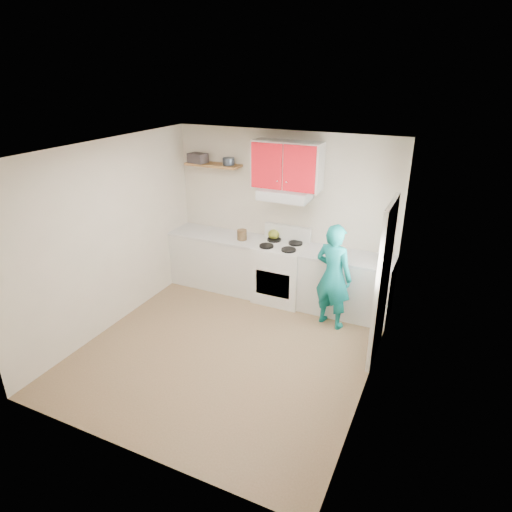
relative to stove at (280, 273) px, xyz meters
The scene contains 21 objects.
floor 1.64m from the stove, 93.63° to the right, with size 3.80×3.80×0.00m, color brown.
ceiling 2.66m from the stove, 93.63° to the right, with size 3.60×3.80×0.04m, color white.
back_wall 0.91m from the stove, 107.10° to the left, with size 3.60×0.04×2.60m, color beige.
front_wall 3.58m from the stove, 91.65° to the right, with size 3.60×0.04×2.60m, color beige.
left_wall 2.61m from the stove, 140.34° to the right, with size 0.04×3.80×2.60m, color beige.
right_wall 2.46m from the stove, 42.81° to the right, with size 0.04×3.80×2.60m, color beige.
door 1.97m from the stove, 27.58° to the right, with size 0.05×0.85×2.05m, color white.
door_glass 2.11m from the stove, 27.97° to the right, with size 0.01×0.55×0.95m, color white.
counter_left 1.14m from the stove, behind, with size 1.52×0.60×0.90m, color silver.
counter_right 1.04m from the stove, ahead, with size 1.32×0.60×0.90m, color silver.
stove is the anchor object (origin of this frame).
range_hood 1.24m from the stove, 90.00° to the left, with size 0.76×0.44×0.15m, color silver.
upper_cabinets 1.67m from the stove, 90.00° to the left, with size 1.02×0.33×0.70m, color red.
shelf 2.01m from the stove, behind, with size 0.90×0.30×0.04m, color brown.
books 2.24m from the stove, behind, with size 0.28×0.20×0.15m, color #373034.
tin 1.91m from the stove, 169.60° to the left, with size 0.18×0.18×0.11m, color #333D4C.
kettle 0.62m from the stove, 135.32° to the left, with size 0.18×0.18×0.16m, color olive.
crock 0.84m from the stove, behind, with size 0.15×0.15×0.18m, color #4C3821.
cutting_board 1.08m from the stove, ahead, with size 0.32×0.24×0.02m, color olive.
silicone_mat 1.47m from the stove, ahead, with size 0.28×0.23×0.01m, color #B11218.
person 1.07m from the stove, 23.23° to the right, with size 0.56×0.37×1.53m, color #0C7474.
Camera 1 is at (2.39, -4.29, 3.43)m, focal length 30.99 mm.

